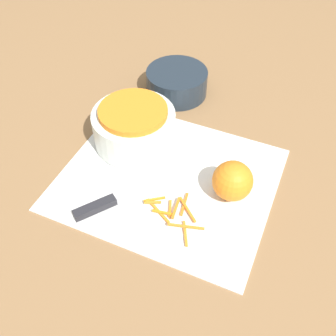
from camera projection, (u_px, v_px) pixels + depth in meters
ground_plane at (168, 179)px, 0.84m from camera, size 4.00×4.00×0.00m
cutting_board at (168, 178)px, 0.84m from camera, size 0.44×0.38×0.01m
bowl_speckled at (134, 126)px, 0.89m from camera, size 0.19×0.19×0.09m
bowl_dark at (177, 82)px, 1.03m from camera, size 0.16×0.16×0.07m
knife at (108, 202)px, 0.79m from camera, size 0.15×0.20×0.02m
orange_left at (233, 181)px, 0.78m from camera, size 0.08×0.08×0.08m
peel_pile at (173, 212)px, 0.77m from camera, size 0.14×0.12×0.01m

